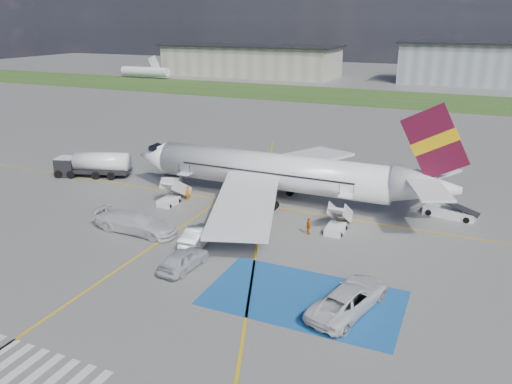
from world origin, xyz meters
TOP-DOWN VIEW (x-y plane):
  - ground at (0.00, 0.00)m, footprint 400.00×400.00m
  - grass_strip at (0.00, 95.00)m, footprint 400.00×30.00m
  - taxiway_line_main at (0.00, 12.00)m, footprint 120.00×0.20m
  - taxiway_line_cross at (-5.00, -10.00)m, footprint 0.20×60.00m
  - taxiway_line_diag at (0.00, 12.00)m, footprint 20.71×56.45m
  - staging_box at (10.00, -4.00)m, footprint 14.00×8.00m
  - crosswalk at (-1.80, -18.00)m, footprint 9.00×4.00m
  - terminal_west at (-55.00, 130.00)m, footprint 60.00×22.00m
  - terminal_centre at (20.00, 135.00)m, footprint 48.00×18.00m
  - airliner at (1.51, 14.00)m, footprint 36.81×32.95m
  - airstairs_fwd at (-9.50, 8.70)m, footprint 1.90×5.20m
  - airstairs_aft at (9.00, 8.70)m, footprint 1.90×5.20m
  - fuel_tanker at (-23.80, 13.06)m, footprint 9.65×5.16m
  - gpu_cart at (-12.16, 13.30)m, footprint 2.12×1.66m
  - belt_loader at (18.56, 16.82)m, footprint 5.48×2.75m
  - car_silver_a at (-0.25, -3.65)m, footprint 2.36×5.12m
  - car_silver_b at (-1.51, 1.00)m, footprint 2.22×5.21m
  - van_white_a at (13.36, -4.10)m, footprint 4.30×6.65m
  - van_white_b at (-8.23, 0.83)m, footprint 6.49×2.81m
  - crew_fwd at (-8.29, 10.34)m, footprint 0.69×0.64m
  - crew_nose at (-11.04, 12.05)m, footprint 0.94×0.90m
  - crew_aft at (6.79, 6.91)m, footprint 0.88×1.00m

SIDE VIEW (x-z plane):
  - ground at x=0.00m, z-range 0.00..0.00m
  - grass_strip at x=0.00m, z-range 0.00..0.01m
  - taxiway_line_main at x=0.00m, z-range 0.00..0.01m
  - taxiway_line_cross at x=-5.00m, z-range 0.00..0.01m
  - taxiway_line_diag at x=0.00m, z-range 0.00..0.01m
  - staging_box at x=10.00m, z-range 0.00..0.01m
  - crosswalk at x=-1.80m, z-range 0.00..0.01m
  - belt_loader at x=18.56m, z-range -0.40..1.19m
  - airstairs_fwd at x=-9.50m, z-range -1.18..2.42m
  - airstairs_aft at x=9.00m, z-range -1.18..2.42m
  - gpu_cart at x=-12.16m, z-range -0.08..1.49m
  - crew_nose at x=-11.04m, z-range 0.00..1.53m
  - crew_fwd at x=-8.29m, z-range 0.00..1.58m
  - crew_aft at x=6.79m, z-range 0.00..1.62m
  - car_silver_b at x=-1.51m, z-range 0.00..1.67m
  - car_silver_a at x=-0.25m, z-range 0.00..1.70m
  - van_white_a at x=13.36m, z-range 0.00..2.30m
  - van_white_b at x=-8.23m, z-range 0.00..2.51m
  - fuel_tanker at x=-23.80m, z-range -0.25..2.94m
  - airliner at x=1.51m, z-range -2.57..9.35m
  - terminal_west at x=-55.00m, z-range 0.00..10.00m
  - terminal_centre at x=20.00m, z-range 0.00..12.00m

